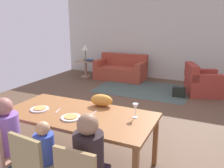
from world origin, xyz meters
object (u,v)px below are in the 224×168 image
(person_man, at_px, (11,144))
(person_child, at_px, (48,162))
(person_woman, at_px, (91,168))
(cat, at_px, (102,100))
(dining_chair_child, at_px, (36,165))
(table_lamp, at_px, (85,48))
(couch, at_px, (121,70))
(handbag, at_px, (179,92))
(book_upper, at_px, (90,60))
(plate_near_man, at_px, (40,109))
(armchair, at_px, (202,83))
(side_table, at_px, (86,66))
(plate_near_child, at_px, (71,118))
(dining_table, at_px, (79,118))
(wine_glass, at_px, (135,108))
(book_lower, at_px, (90,60))

(person_man, xyz_separation_m, person_child, (0.55, -0.01, -0.08))
(person_woman, xyz_separation_m, cat, (-0.40, 1.02, 0.33))
(dining_chair_child, height_order, table_lamp, table_lamp)
(cat, distance_m, couch, 4.66)
(table_lamp, bearing_deg, handbag, -15.09)
(book_upper, bearing_deg, plate_near_man, -67.87)
(couch, xyz_separation_m, armchair, (2.62, -0.68, 0.01))
(couch, bearing_deg, armchair, -14.46)
(side_table, bearing_deg, handbag, -15.09)
(book_upper, height_order, handbag, book_upper)
(armchair, relative_size, handbag, 3.41)
(side_table, bearing_deg, book_upper, -10.36)
(person_woman, bearing_deg, armchair, 81.53)
(couch, distance_m, handbag, 2.42)
(couch, relative_size, armchair, 1.51)
(person_child, bearing_deg, plate_near_child, 90.31)
(person_woman, bearing_deg, table_lamp, 121.39)
(person_man, height_order, armchair, person_man)
(dining_table, bearing_deg, wine_glass, 14.05)
(person_child, distance_m, cat, 1.12)
(person_man, distance_m, book_upper, 5.43)
(plate_near_man, bearing_deg, plate_near_child, -6.23)
(couch, height_order, armchair, same)
(plate_near_man, distance_m, book_lower, 5.01)
(person_child, relative_size, table_lamp, 1.71)
(person_child, distance_m, side_table, 5.76)
(dining_table, height_order, side_table, dining_table)
(table_lamp, xyz_separation_m, book_upper, (0.18, -0.03, -0.39))
(person_woman, height_order, book_upper, person_woman)
(book_upper, bearing_deg, couch, 15.60)
(dining_table, distance_m, person_child, 0.71)
(side_table, xyz_separation_m, table_lamp, (-0.00, 0.00, 0.63))
(handbag, bearing_deg, person_child, -100.02)
(plate_near_man, relative_size, handbag, 0.78)
(plate_near_child, height_order, cat, cat)
(wine_glass, xyz_separation_m, person_woman, (-0.17, -0.83, -0.38))
(plate_near_man, distance_m, couch, 4.95)
(side_table, bearing_deg, armchair, -6.21)
(person_child, relative_size, person_woman, 0.83)
(plate_near_man, xyz_separation_m, couch, (-0.82, 4.86, -0.46))
(wine_glass, relative_size, cat, 0.58)
(dining_table, xyz_separation_m, book_lower, (-2.44, 4.52, -0.10))
(person_woman, distance_m, handbag, 4.26)
(cat, height_order, couch, cat)
(plate_near_man, xyz_separation_m, plate_near_child, (0.55, -0.06, 0.00))
(person_woman, bearing_deg, person_child, -179.45)
(dining_table, xyz_separation_m, person_woman, (0.55, -0.65, -0.18))
(plate_near_child, relative_size, handbag, 0.78)
(plate_near_man, relative_size, couch, 0.15)
(book_lower, bearing_deg, armchair, -6.96)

